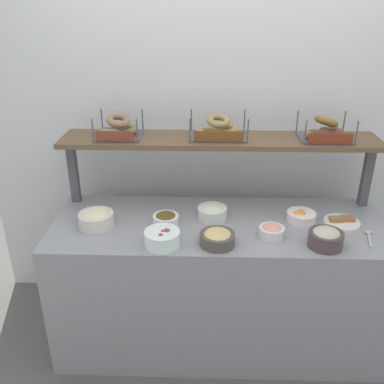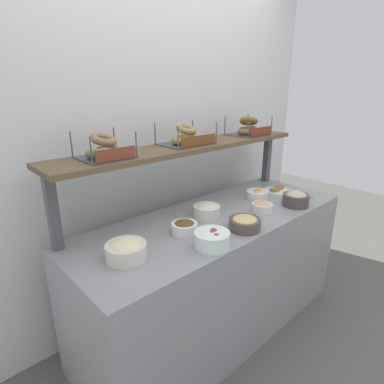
# 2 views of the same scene
# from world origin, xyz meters

# --- Properties ---
(ground_plane) EXTENTS (8.00, 8.00, 0.00)m
(ground_plane) POSITION_xyz_m (0.00, 0.00, 0.00)
(ground_plane) COLOR #595651
(back_wall) EXTENTS (3.13, 0.06, 2.40)m
(back_wall) POSITION_xyz_m (0.00, 0.55, 1.20)
(back_wall) COLOR silver
(back_wall) RESTS_ON ground_plane
(deli_counter) EXTENTS (1.93, 0.70, 0.85)m
(deli_counter) POSITION_xyz_m (0.00, 0.00, 0.42)
(deli_counter) COLOR gray
(deli_counter) RESTS_ON ground_plane
(shelf_riser_left) EXTENTS (0.05, 0.05, 0.40)m
(shelf_riser_left) POSITION_xyz_m (-0.91, 0.27, 1.05)
(shelf_riser_left) COLOR #4C4C51
(shelf_riser_left) RESTS_ON deli_counter
(shelf_riser_right) EXTENTS (0.05, 0.05, 0.40)m
(shelf_riser_right) POSITION_xyz_m (0.91, 0.27, 1.05)
(shelf_riser_right) COLOR #4C4C51
(shelf_riser_right) RESTS_ON deli_counter
(upper_shelf) EXTENTS (1.89, 0.32, 0.03)m
(upper_shelf) POSITION_xyz_m (0.00, 0.27, 1.26)
(upper_shelf) COLOR brown
(upper_shelf) RESTS_ON shelf_riser_left
(bowl_scallion_spread) EXTENTS (0.17, 0.17, 0.09)m
(bowl_scallion_spread) POSITION_xyz_m (-0.04, 0.06, 0.89)
(bowl_scallion_spread) COLOR silver
(bowl_scallion_spread) RESTS_ON deli_counter
(bowl_potato_salad) EXTENTS (0.20, 0.20, 0.10)m
(bowl_potato_salad) POSITION_xyz_m (-0.70, -0.05, 0.90)
(bowl_potato_salad) COLOR silver
(bowl_potato_salad) RESTS_ON deli_counter
(bowl_fruit_salad) EXTENTS (0.17, 0.17, 0.07)m
(bowl_fruit_salad) POSITION_xyz_m (0.48, 0.04, 0.88)
(bowl_fruit_salad) COLOR white
(bowl_fruit_salad) RESTS_ON deli_counter
(bowl_chocolate_spread) EXTENTS (0.15, 0.15, 0.08)m
(bowl_chocolate_spread) POSITION_xyz_m (-0.31, -0.03, 0.89)
(bowl_chocolate_spread) COLOR white
(bowl_chocolate_spread) RESTS_ON deli_counter
(bowl_tuna_salad) EXTENTS (0.18, 0.18, 0.10)m
(bowl_tuna_salad) POSITION_xyz_m (0.55, -0.23, 0.90)
(bowl_tuna_salad) COLOR #4C3B3F
(bowl_tuna_salad) RESTS_ON deli_counter
(bowl_lox_spread) EXTENTS (0.14, 0.14, 0.07)m
(bowl_lox_spread) POSITION_xyz_m (0.28, -0.14, 0.89)
(bowl_lox_spread) COLOR silver
(bowl_lox_spread) RESTS_ON deli_counter
(bowl_beet_salad) EXTENTS (0.19, 0.19, 0.09)m
(bowl_beet_salad) POSITION_xyz_m (-0.31, -0.25, 0.89)
(bowl_beet_salad) COLOR white
(bowl_beet_salad) RESTS_ON deli_counter
(bowl_hummus) EXTENTS (0.19, 0.19, 0.08)m
(bowl_hummus) POSITION_xyz_m (-0.02, -0.23, 0.89)
(bowl_hummus) COLOR #4F4740
(bowl_hummus) RESTS_ON deli_counter
(serving_plate_white) EXTENTS (0.20, 0.20, 0.04)m
(serving_plate_white) POSITION_xyz_m (0.71, 0.02, 0.86)
(serving_plate_white) COLOR white
(serving_plate_white) RESTS_ON deli_counter
(serving_spoon_near_plate) EXTENTS (0.07, 0.17, 0.01)m
(serving_spoon_near_plate) POSITION_xyz_m (0.81, -0.13, 0.86)
(serving_spoon_near_plate) COLOR #B7B7BC
(serving_spoon_near_plate) RESTS_ON deli_counter
(bagel_basket_poppy) EXTENTS (0.26, 0.25, 0.14)m
(bagel_basket_poppy) POSITION_xyz_m (-0.60, 0.27, 1.33)
(bagel_basket_poppy) COLOR #4C4C51
(bagel_basket_poppy) RESTS_ON upper_shelf
(bagel_basket_everything) EXTENTS (0.34, 0.26, 0.14)m
(bagel_basket_everything) POSITION_xyz_m (-0.01, 0.28, 1.32)
(bagel_basket_everything) COLOR #4C4C51
(bagel_basket_everything) RESTS_ON upper_shelf
(bagel_basket_cinnamon_raisin) EXTENTS (0.29, 0.25, 0.15)m
(bagel_basket_cinnamon_raisin) POSITION_xyz_m (0.61, 0.26, 1.33)
(bagel_basket_cinnamon_raisin) COLOR #4C4C51
(bagel_basket_cinnamon_raisin) RESTS_ON upper_shelf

